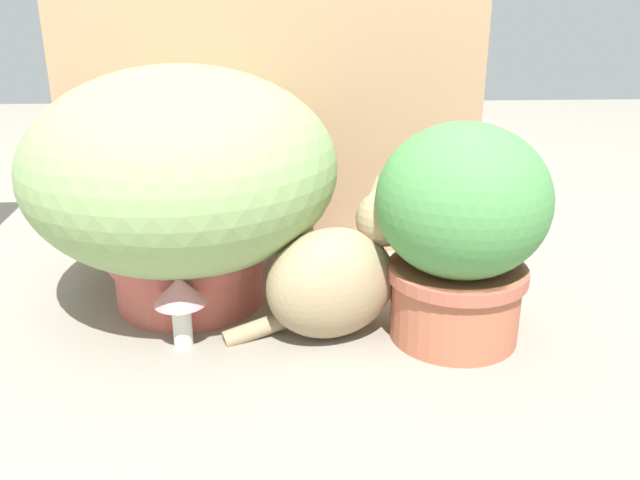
{
  "coord_description": "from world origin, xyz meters",
  "views": [
    {
      "loc": [
        0.02,
        -1.16,
        0.63
      ],
      "look_at": [
        0.08,
        0.05,
        0.18
      ],
      "focal_mm": 36.96,
      "sensor_mm": 36.0,
      "label": 1
    }
  ],
  "objects_px": {
    "mushroom_ornament_red": "(189,267)",
    "mushroom_ornament_pink": "(180,296)",
    "grass_planter": "(183,177)",
    "cat": "(339,275)",
    "leafy_planter": "(461,227)"
  },
  "relations": [
    {
      "from": "grass_planter",
      "to": "cat",
      "type": "xyz_separation_m",
      "value": [
        0.31,
        -0.16,
        -0.16
      ]
    },
    {
      "from": "leafy_planter",
      "to": "mushroom_ornament_pink",
      "type": "xyz_separation_m",
      "value": [
        -0.52,
        -0.01,
        -0.12
      ]
    },
    {
      "from": "mushroom_ornament_red",
      "to": "mushroom_ornament_pink",
      "type": "distance_m",
      "value": 0.14
    },
    {
      "from": "cat",
      "to": "grass_planter",
      "type": "bearing_deg",
      "value": 153.17
    },
    {
      "from": "grass_planter",
      "to": "mushroom_ornament_pink",
      "type": "xyz_separation_m",
      "value": [
        0.01,
        -0.2,
        -0.18
      ]
    },
    {
      "from": "grass_planter",
      "to": "mushroom_ornament_red",
      "type": "distance_m",
      "value": 0.19
    },
    {
      "from": "leafy_planter",
      "to": "cat",
      "type": "bearing_deg",
      "value": 172.39
    },
    {
      "from": "leafy_planter",
      "to": "mushroom_ornament_pink",
      "type": "distance_m",
      "value": 0.54
    },
    {
      "from": "cat",
      "to": "mushroom_ornament_red",
      "type": "distance_m",
      "value": 0.32
    },
    {
      "from": "leafy_planter",
      "to": "mushroom_ornament_red",
      "type": "bearing_deg",
      "value": 166.74
    },
    {
      "from": "mushroom_ornament_red",
      "to": "leafy_planter",
      "type": "bearing_deg",
      "value": -13.26
    },
    {
      "from": "grass_planter",
      "to": "mushroom_ornament_red",
      "type": "xyz_separation_m",
      "value": [
        0.01,
        -0.06,
        -0.18
      ]
    },
    {
      "from": "grass_planter",
      "to": "mushroom_ornament_pink",
      "type": "bearing_deg",
      "value": -86.76
    },
    {
      "from": "cat",
      "to": "mushroom_ornament_pink",
      "type": "relative_size",
      "value": 2.72
    },
    {
      "from": "grass_planter",
      "to": "leafy_planter",
      "type": "distance_m",
      "value": 0.57
    }
  ]
}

